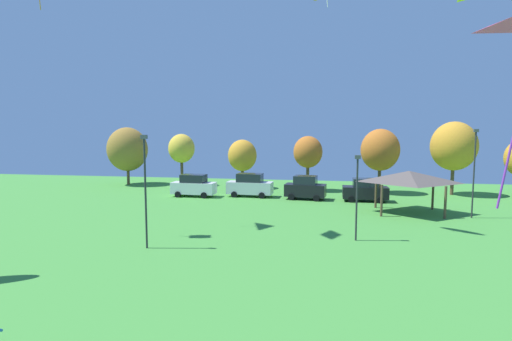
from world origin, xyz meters
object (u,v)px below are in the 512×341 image
Objects in this scene: parked_car_third_from_left at (305,188)px; treeline_tree_3 at (308,152)px; treeline_tree_4 at (380,150)px; treeline_tree_5 at (454,146)px; parked_car_leftmost at (194,186)px; light_post_0 at (357,192)px; light_post_2 at (474,169)px; treeline_tree_1 at (182,149)px; treeline_tree_2 at (242,156)px; light_post_1 at (145,185)px; parked_car_second_from_left at (250,185)px; treeline_tree_0 at (127,149)px; park_pavilion at (409,177)px; parked_car_rightmost_in_row at (365,190)px.

parked_car_third_from_left is 6.82m from treeline_tree_3.
treeline_tree_5 is at bearing 1.64° from treeline_tree_4.
light_post_0 is (15.72, -14.70, 1.95)m from parked_car_leftmost.
light_post_2 is at bearing -99.54° from treeline_tree_5.
treeline_tree_3 is at bearing 29.92° from parked_car_leftmost.
treeline_tree_2 is (8.13, -1.12, -0.73)m from treeline_tree_1.
parked_car_third_from_left is 0.63× the size of light_post_1.
treeline_tree_3 is at bearing 44.88° from parked_car_second_from_left.
light_post_2 is 0.95× the size of treeline_tree_0.
parked_car_leftmost is at bearing -167.77° from treeline_tree_5.
light_post_1 is 29.30m from treeline_tree_4.
park_pavilion is 1.16× the size of light_post_0.
light_post_1 is at bearing -77.78° from parked_car_leftmost.
parked_car_second_from_left is at bearing 82.55° from light_post_1.
parked_car_second_from_left is 5.94m from parked_car_third_from_left.
light_post_0 is at bearing -119.58° from treeline_tree_5.
light_post_2 is (13.59, -6.57, 2.77)m from parked_car_third_from_left.
park_pavilion is 0.94× the size of light_post_1.
treeline_tree_3 is (-0.04, 5.95, 3.32)m from parked_car_third_from_left.
treeline_tree_2 is 23.66m from treeline_tree_5.
treeline_tree_0 is at bearing 177.33° from treeline_tree_5.
treeline_tree_1 is at bearing 119.99° from parked_car_leftmost.
treeline_tree_1 is at bearing 176.16° from treeline_tree_5.
park_pavilion is at bearing -84.62° from treeline_tree_4.
light_post_1 reaches higher than parked_car_leftmost.
light_post_2 is (19.49, -7.29, 2.75)m from parked_car_second_from_left.
treeline_tree_3 reaches higher than parked_car_leftmost.
treeline_tree_2 is at bearing 175.57° from treeline_tree_4.
parked_car_leftmost is 0.79× the size of treeline_tree_2.
parked_car_leftmost is 0.63× the size of treeline_tree_0.
treeline_tree_5 is (9.76, 5.85, 4.19)m from parked_car_rightmost_in_row.
parked_car_leftmost is 5.98m from parked_car_second_from_left.
treeline_tree_0 reaches higher than parked_car_third_from_left.
parked_car_second_from_left is 20.98m from light_post_2.
parked_car_leftmost is 0.66× the size of light_post_2.
treeline_tree_3 is 0.89× the size of treeline_tree_4.
parked_car_leftmost is at bearing -179.77° from parked_car_rightmost_in_row.
parked_car_third_from_left is 0.57× the size of treeline_tree_0.
park_pavilion is at bearing -59.23° from parked_car_rightmost_in_row.
treeline_tree_4 is at bearing 95.38° from park_pavilion.
park_pavilion is 22.04m from light_post_1.
treeline_tree_1 is at bearing 2.45° from treeline_tree_0.
light_post_0 is 23.84m from treeline_tree_5.
light_post_2 reaches higher than parked_car_rightmost_in_row.
light_post_1 reaches higher than parked_car_second_from_left.
parked_car_leftmost is 14.32m from treeline_tree_0.
treeline_tree_1 is (-16.08, 7.80, 3.53)m from parked_car_third_from_left.
treeline_tree_1 is (-29.67, 14.37, 0.77)m from light_post_2.
light_post_2 is at bearing -64.85° from treeline_tree_4.
light_post_1 is (3.34, -18.53, 2.60)m from parked_car_leftmost.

